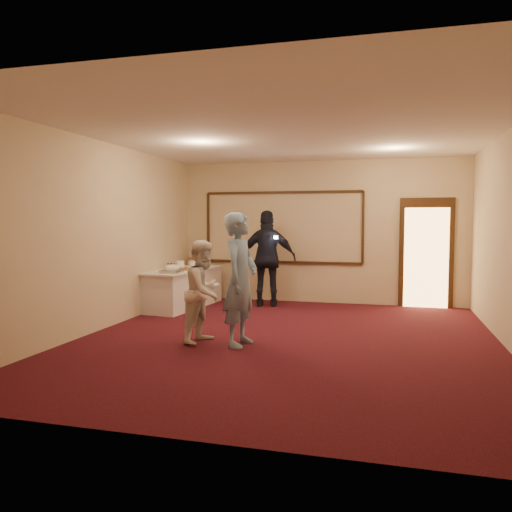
# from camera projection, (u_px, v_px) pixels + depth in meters

# --- Properties ---
(floor) EXTENTS (7.00, 7.00, 0.00)m
(floor) POSITION_uv_depth(u_px,v_px,m) (286.00, 340.00, 7.29)
(floor) COLOR black
(floor) RESTS_ON ground
(room_walls) EXTENTS (6.04, 7.04, 3.02)m
(room_walls) POSITION_uv_depth(u_px,v_px,m) (287.00, 201.00, 7.15)
(room_walls) COLOR beige
(room_walls) RESTS_ON floor
(wall_molding) EXTENTS (3.45, 0.04, 1.55)m
(wall_molding) POSITION_uv_depth(u_px,v_px,m) (282.00, 227.00, 10.73)
(wall_molding) COLOR #32210F
(wall_molding) RESTS_ON room_walls
(doorway) EXTENTS (1.05, 0.07, 2.20)m
(doorway) POSITION_uv_depth(u_px,v_px,m) (426.00, 254.00, 9.99)
(doorway) COLOR #32210F
(doorway) RESTS_ON floor
(buffet_table) EXTENTS (1.07, 2.26, 0.77)m
(buffet_table) POSITION_uv_depth(u_px,v_px,m) (183.00, 288.00, 10.05)
(buffet_table) COLOR silver
(buffet_table) RESTS_ON floor
(pavlova_tray) EXTENTS (0.35, 0.49, 0.17)m
(pavlova_tray) POSITION_uv_depth(u_px,v_px,m) (172.00, 269.00, 9.24)
(pavlova_tray) COLOR #A9ABB0
(pavlova_tray) RESTS_ON buffet_table
(cupcake_stand) EXTENTS (0.31, 0.31, 0.45)m
(cupcake_stand) POSITION_uv_depth(u_px,v_px,m) (193.00, 258.00, 10.98)
(cupcake_stand) COLOR #E35069
(cupcake_stand) RESTS_ON buffet_table
(plate_stack_a) EXTENTS (0.20, 0.20, 0.17)m
(plate_stack_a) POSITION_uv_depth(u_px,v_px,m) (180.00, 265.00, 10.13)
(plate_stack_a) COLOR white
(plate_stack_a) RESTS_ON buffet_table
(plate_stack_b) EXTENTS (0.18, 0.18, 0.15)m
(plate_stack_b) POSITION_uv_depth(u_px,v_px,m) (193.00, 264.00, 10.24)
(plate_stack_b) COLOR white
(plate_stack_b) RESTS_ON buffet_table
(tart) EXTENTS (0.30, 0.30, 0.06)m
(tart) POSITION_uv_depth(u_px,v_px,m) (184.00, 269.00, 9.67)
(tart) COLOR white
(tart) RESTS_ON buffet_table
(man) EXTENTS (0.52, 0.72, 1.85)m
(man) POSITION_uv_depth(u_px,v_px,m) (240.00, 279.00, 6.92)
(man) COLOR #7FA7CC
(man) RESTS_ON floor
(woman) EXTENTS (0.68, 0.80, 1.46)m
(woman) POSITION_uv_depth(u_px,v_px,m) (204.00, 291.00, 7.12)
(woman) COLOR white
(woman) RESTS_ON floor
(guest) EXTENTS (1.22, 0.71, 1.95)m
(guest) POSITION_uv_depth(u_px,v_px,m) (268.00, 258.00, 10.12)
(guest) COLOR black
(guest) RESTS_ON floor
(camera_flash) EXTENTS (0.07, 0.04, 0.05)m
(camera_flash) POSITION_uv_depth(u_px,v_px,m) (276.00, 237.00, 9.82)
(camera_flash) COLOR white
(camera_flash) RESTS_ON guest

